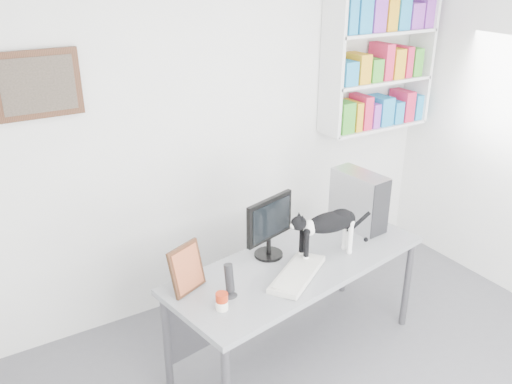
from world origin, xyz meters
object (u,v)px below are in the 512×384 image
monitor (269,227)px  speaker (229,280)px  cat (328,233)px  desk (297,309)px  pc_tower (358,200)px  bookshelf (379,57)px  leaning_print (186,268)px  soup_can (222,301)px  keyboard (297,274)px

monitor → speaker: monitor is taller
speaker → cat: cat is taller
desk → speaker: size_ratio=8.37×
pc_tower → bookshelf: bearing=36.9°
bookshelf → leaning_print: size_ratio=4.03×
bookshelf → desk: (-1.41, -0.89, -1.47)m
cat → soup_can: bearing=-161.5°
keyboard → leaning_print: (-0.65, 0.23, 0.13)m
speaker → monitor: bearing=28.6°
desk → leaning_print: leaning_print is taller
keyboard → cat: size_ratio=0.94×
monitor → keyboard: size_ratio=0.85×
monitor → soup_can: monitor is taller
pc_tower → monitor: bearing=176.4°
bookshelf → pc_tower: size_ratio=2.93×
desk → cat: size_ratio=3.37×
bookshelf → speaker: size_ratio=5.67×
speaker → keyboard: bearing=-7.9°
keyboard → soup_can: size_ratio=4.80×
keyboard → pc_tower: bearing=-8.9°
bookshelf → keyboard: bearing=-145.9°
bookshelf → cat: 1.77m
monitor → cat: monitor is taller
monitor → leaning_print: 0.65m
speaker → cat: bearing=2.2°
speaker → cat: (0.79, 0.07, 0.06)m
pc_tower → cat: (-0.47, -0.24, -0.04)m
keyboard → cat: 0.38m
cat → desk: bearing=177.3°
monitor → soup_can: 0.69m
soup_can → cat: 0.92m
desk → leaning_print: size_ratio=5.95×
speaker → leaning_print: leaning_print is taller
soup_can → bookshelf: bearing=27.5°
speaker → cat: 0.80m
keyboard → pc_tower: pc_tower is taller
monitor → speaker: (-0.45, -0.28, -0.11)m
soup_can → monitor: bearing=34.0°
soup_can → speaker: bearing=43.2°
pc_tower → cat: bearing=-158.8°
pc_tower → speaker: bearing=-172.1°
leaning_print → soup_can: 0.31m
desk → keyboard: size_ratio=3.59×
speaker → soup_can: (-0.10, -0.10, -0.06)m
bookshelf → pc_tower: (-0.74, -0.68, -0.88)m
keyboard → speaker: 0.47m
pc_tower → leaning_print: bearing=178.9°
pc_tower → speaker: 1.30m
soup_can → leaning_print: bearing=106.7°
keyboard → speaker: bearing=142.3°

